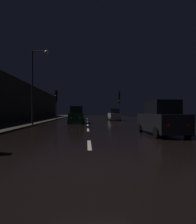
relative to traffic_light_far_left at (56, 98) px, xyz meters
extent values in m
cube|color=black|center=(5.37, -1.41, -3.76)|extent=(27.72, 84.00, 0.02)
cube|color=#38332B|center=(-2.30, -1.41, -3.67)|extent=(4.40, 84.00, 0.15)
cube|color=#2D2B28|center=(-4.90, -4.91, -0.64)|extent=(0.80, 63.00, 6.21)
cube|color=beige|center=(5.37, -22.91, -3.74)|extent=(0.16, 2.20, 0.01)
cube|color=beige|center=(5.37, -16.77, -3.74)|extent=(0.16, 2.20, 0.01)
cube|color=beige|center=(5.37, -11.71, -3.74)|extent=(0.16, 2.20, 0.01)
cube|color=beige|center=(5.37, -6.51, -3.74)|extent=(0.16, 2.20, 0.01)
cube|color=beige|center=(5.37, 4.96, -3.74)|extent=(0.16, 2.20, 0.01)
cylinder|color=#38383A|center=(0.00, 0.02, -2.13)|extent=(0.12, 0.12, 3.23)
cube|color=black|center=(0.00, 0.02, 0.43)|extent=(0.38, 0.40, 1.90)
sphere|color=black|center=(-0.04, -0.15, 1.07)|extent=(0.22, 0.22, 0.22)
sphere|color=orange|center=(-0.04, -0.15, 0.43)|extent=(0.22, 0.22, 0.22)
sphere|color=black|center=(-0.04, -0.15, -0.20)|extent=(0.22, 0.22, 0.22)
cylinder|color=#38383A|center=(10.73, -1.69, -2.27)|extent=(0.12, 0.12, 2.95)
cube|color=black|center=(10.73, -1.69, 0.15)|extent=(0.32, 0.36, 1.90)
sphere|color=black|center=(10.72, -1.87, 0.78)|extent=(0.22, 0.22, 0.22)
sphere|color=black|center=(10.72, -1.87, 0.15)|extent=(0.22, 0.22, 0.22)
sphere|color=#19D84C|center=(10.72, -1.87, -0.48)|extent=(0.22, 0.22, 0.22)
cylinder|color=#2D2D30|center=(-0.20, -12.62, 0.05)|extent=(0.16, 0.16, 7.60)
cylinder|color=#2D2D30|center=(0.50, -12.62, 3.80)|extent=(1.40, 0.10, 0.10)
sphere|color=beige|center=(1.20, -12.62, 3.70)|extent=(0.44, 0.44, 0.44)
cube|color=#0F3819|center=(4.01, -8.61, -2.99)|extent=(1.76, 4.10, 1.07)
cube|color=black|center=(4.01, -8.46, -2.05)|extent=(1.49, 2.05, 0.82)
cylinder|color=black|center=(4.87, -10.05, -3.44)|extent=(0.21, 0.62, 0.62)
cylinder|color=black|center=(3.15, -10.05, -3.44)|extent=(0.21, 0.62, 0.62)
cylinder|color=black|center=(4.87, -7.18, -3.44)|extent=(0.21, 0.62, 0.62)
cylinder|color=black|center=(3.15, -7.18, -3.44)|extent=(0.21, 0.62, 0.62)
sphere|color=white|center=(4.49, -10.62, -2.99)|extent=(0.18, 0.18, 0.18)
sphere|color=white|center=(3.53, -10.62, -2.99)|extent=(0.18, 0.18, 0.18)
sphere|color=red|center=(4.49, -6.60, -2.99)|extent=(0.18, 0.18, 0.18)
sphere|color=red|center=(3.53, -6.60, -2.99)|extent=(0.18, 0.18, 0.18)
cube|color=silver|center=(9.93, -1.19, -3.05)|extent=(1.63, 3.81, 1.00)
cube|color=black|center=(9.93, -1.32, -2.17)|extent=(1.39, 1.90, 0.76)
cylinder|color=black|center=(9.13, 0.15, -3.46)|extent=(0.20, 0.58, 0.58)
cylinder|color=black|center=(10.72, 0.15, -3.46)|extent=(0.20, 0.58, 0.58)
cylinder|color=black|center=(9.13, -2.52, -3.46)|extent=(0.20, 0.58, 0.58)
cylinder|color=black|center=(10.72, -2.52, -3.46)|extent=(0.20, 0.58, 0.58)
sphere|color=slate|center=(9.48, 0.68, -3.05)|extent=(0.16, 0.16, 0.16)
sphere|color=slate|center=(10.37, 0.68, -3.05)|extent=(0.16, 0.16, 0.16)
sphere|color=red|center=(9.48, -3.05, -3.05)|extent=(0.16, 0.16, 0.16)
sphere|color=red|center=(10.37, -3.05, -3.05)|extent=(0.16, 0.16, 0.16)
cube|color=black|center=(9.93, -19.80, -2.99)|extent=(1.77, 4.14, 1.08)
cube|color=black|center=(9.93, -19.95, -2.03)|extent=(1.51, 2.07, 0.83)
cylinder|color=black|center=(9.06, -18.36, -3.43)|extent=(0.22, 0.63, 0.63)
cylinder|color=black|center=(10.79, -18.36, -3.43)|extent=(0.22, 0.63, 0.63)
cylinder|color=black|center=(9.06, -21.25, -3.43)|extent=(0.22, 0.63, 0.63)
cylinder|color=black|center=(10.79, -21.25, -3.43)|extent=(0.22, 0.63, 0.63)
sphere|color=slate|center=(9.44, -17.78, -2.99)|extent=(0.18, 0.18, 0.18)
sphere|color=slate|center=(10.41, -17.78, -2.99)|extent=(0.18, 0.18, 0.18)
sphere|color=red|center=(9.44, -21.83, -2.99)|extent=(0.18, 0.18, 0.18)
sphere|color=red|center=(10.41, -21.83, -2.99)|extent=(0.18, 0.18, 0.18)
camera|label=1|loc=(5.24, -30.38, -2.31)|focal=27.70mm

